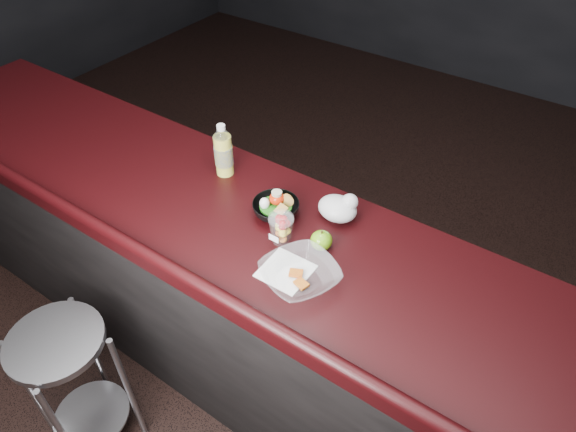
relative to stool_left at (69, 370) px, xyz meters
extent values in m
plane|color=black|center=(0.47, 0.38, -0.53)|extent=(8.00, 8.00, 0.00)
cube|color=black|center=(0.47, 0.68, -0.04)|extent=(4.00, 0.65, 0.98)
cube|color=black|center=(0.47, 0.68, 0.47)|extent=(4.06, 0.71, 0.04)
cylinder|color=#A8A8AD|center=(0.00, 0.00, 0.19)|extent=(0.41, 0.41, 0.03)
cylinder|color=#A8A8AD|center=(0.00, 0.00, -0.35)|extent=(0.32, 0.32, 0.01)
cylinder|color=#A8A8AD|center=(-0.16, -0.12, -0.17)|extent=(0.02, 0.02, 0.72)
cylinder|color=#A8A8AD|center=(-0.12, 0.16, -0.17)|extent=(0.02, 0.02, 0.72)
cylinder|color=#A8A8AD|center=(0.16, 0.12, -0.17)|extent=(0.02, 0.02, 0.72)
cylinder|color=yellow|center=(0.13, 0.85, 0.58)|extent=(0.07, 0.07, 0.18)
cylinder|color=white|center=(0.13, 0.85, 0.58)|extent=(0.08, 0.08, 0.18)
cone|color=white|center=(0.13, 0.85, 0.68)|extent=(0.07, 0.07, 0.03)
cylinder|color=white|center=(0.13, 0.85, 0.71)|extent=(0.03, 0.03, 0.02)
cylinder|color=#072D99|center=(0.13, 0.85, 0.58)|extent=(0.08, 0.08, 0.08)
ellipsoid|color=white|center=(0.56, 0.66, 0.59)|extent=(0.09, 0.09, 0.05)
ellipsoid|color=#417E0E|center=(0.69, 0.71, 0.52)|extent=(0.08, 0.08, 0.07)
cylinder|color=black|center=(0.69, 0.71, 0.56)|extent=(0.01, 0.01, 0.01)
ellipsoid|color=silver|center=(0.66, 0.88, 0.53)|extent=(0.15, 0.12, 0.09)
sphere|color=silver|center=(0.69, 0.90, 0.57)|extent=(0.06, 0.06, 0.06)
imported|color=black|center=(0.46, 0.76, 0.51)|extent=(0.21, 0.21, 0.06)
cylinder|color=#0F470C|center=(0.46, 0.76, 0.53)|extent=(0.12, 0.12, 0.01)
ellipsoid|color=#BC2108|center=(0.45, 0.77, 0.55)|extent=(0.06, 0.06, 0.05)
cylinder|color=beige|center=(0.45, 0.77, 0.58)|extent=(0.04, 0.04, 0.01)
ellipsoid|color=white|center=(0.42, 0.73, 0.54)|extent=(0.04, 0.04, 0.05)
imported|color=silver|center=(0.72, 0.53, 0.52)|extent=(0.32, 0.32, 0.06)
cube|color=#990F0C|center=(0.69, 0.55, 0.50)|extent=(0.06, 0.05, 0.01)
cube|color=#990F0C|center=(0.73, 0.52, 0.50)|extent=(0.05, 0.04, 0.01)
cube|color=white|center=(0.65, 0.54, 0.49)|extent=(0.16, 0.16, 0.00)
camera|label=1|loc=(1.33, -0.42, 1.77)|focal=32.00mm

